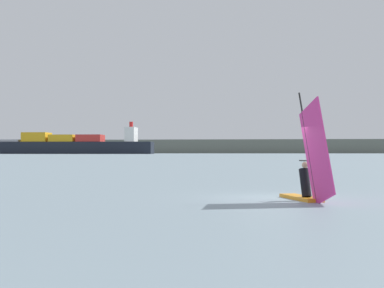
% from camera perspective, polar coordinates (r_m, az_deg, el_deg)
% --- Properties ---
extents(ground_plane, '(4000.00, 4000.00, 0.00)m').
position_cam_1_polar(ground_plane, '(18.85, 9.26, -5.90)').
color(ground_plane, gray).
extents(windsurfer, '(1.44, 3.53, 3.86)m').
position_cam_1_polar(windsurfer, '(17.68, 12.80, -3.14)').
color(windsurfer, orange).
rests_on(windsurfer, ground_plane).
extents(cargo_ship, '(195.33, 25.49, 34.90)m').
position_cam_1_polar(cargo_ship, '(579.54, -13.83, -0.14)').
color(cargo_ship, black).
rests_on(cargo_ship, ground_plane).
extents(distant_headland, '(900.32, 246.93, 24.27)m').
position_cam_1_polar(distant_headland, '(1014.69, 12.95, -0.32)').
color(distant_headland, '#60665B').
rests_on(distant_headland, ground_plane).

